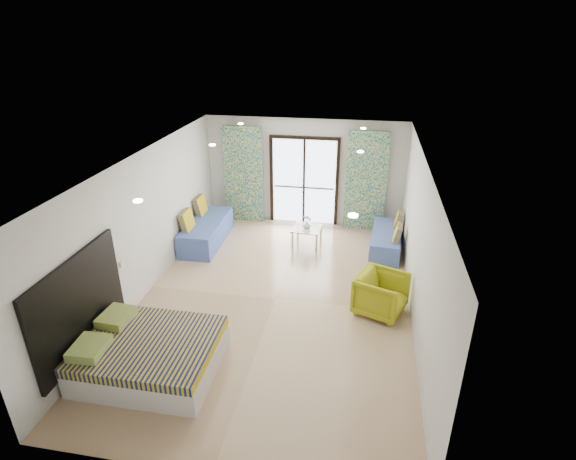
% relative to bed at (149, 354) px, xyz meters
% --- Properties ---
extents(floor, '(5.00, 7.50, 0.01)m').
position_rel_bed_xyz_m(floor, '(1.48, 2.20, -0.28)').
color(floor, tan).
rests_on(floor, ground).
extents(ceiling, '(5.00, 7.50, 0.01)m').
position_rel_bed_xyz_m(ceiling, '(1.48, 2.20, 2.42)').
color(ceiling, silver).
rests_on(ceiling, ground).
extents(wall_back, '(5.00, 0.01, 2.70)m').
position_rel_bed_xyz_m(wall_back, '(1.48, 5.95, 1.07)').
color(wall_back, silver).
rests_on(wall_back, ground).
extents(wall_front, '(5.00, 0.01, 2.70)m').
position_rel_bed_xyz_m(wall_front, '(1.48, -1.55, 1.07)').
color(wall_front, silver).
rests_on(wall_front, ground).
extents(wall_left, '(0.01, 7.50, 2.70)m').
position_rel_bed_xyz_m(wall_left, '(-1.02, 2.20, 1.07)').
color(wall_left, silver).
rests_on(wall_left, ground).
extents(wall_right, '(0.01, 7.50, 2.70)m').
position_rel_bed_xyz_m(wall_right, '(3.98, 2.20, 1.07)').
color(wall_right, silver).
rests_on(wall_right, ground).
extents(balcony_door, '(1.76, 0.08, 2.28)m').
position_rel_bed_xyz_m(balcony_door, '(1.48, 5.92, 0.98)').
color(balcony_door, black).
rests_on(balcony_door, floor).
extents(balcony_rail, '(1.52, 0.03, 0.04)m').
position_rel_bed_xyz_m(balcony_rail, '(1.48, 5.93, 0.67)').
color(balcony_rail, '#595451').
rests_on(balcony_rail, balcony_door).
extents(curtain_left, '(1.00, 0.10, 2.50)m').
position_rel_bed_xyz_m(curtain_left, '(-0.07, 5.77, 0.97)').
color(curtain_left, white).
rests_on(curtain_left, floor).
extents(curtain_right, '(1.00, 0.10, 2.50)m').
position_rel_bed_xyz_m(curtain_right, '(3.03, 5.77, 0.97)').
color(curtain_right, white).
rests_on(curtain_right, floor).
extents(downlight_a, '(0.12, 0.12, 0.02)m').
position_rel_bed_xyz_m(downlight_a, '(0.08, 0.20, 2.39)').
color(downlight_a, '#FFE0B2').
rests_on(downlight_a, ceiling).
extents(downlight_b, '(0.12, 0.12, 0.02)m').
position_rel_bed_xyz_m(downlight_b, '(2.88, 0.20, 2.39)').
color(downlight_b, '#FFE0B2').
rests_on(downlight_b, ceiling).
extents(downlight_c, '(0.12, 0.12, 0.02)m').
position_rel_bed_xyz_m(downlight_c, '(0.08, 3.20, 2.39)').
color(downlight_c, '#FFE0B2').
rests_on(downlight_c, ceiling).
extents(downlight_d, '(0.12, 0.12, 0.02)m').
position_rel_bed_xyz_m(downlight_d, '(2.88, 3.20, 2.39)').
color(downlight_d, '#FFE0B2').
rests_on(downlight_d, ceiling).
extents(downlight_e, '(0.12, 0.12, 0.02)m').
position_rel_bed_xyz_m(downlight_e, '(0.08, 5.20, 2.39)').
color(downlight_e, '#FFE0B2').
rests_on(downlight_e, ceiling).
extents(downlight_f, '(0.12, 0.12, 0.02)m').
position_rel_bed_xyz_m(downlight_f, '(2.88, 5.20, 2.39)').
color(downlight_f, '#FFE0B2').
rests_on(downlight_f, ceiling).
extents(headboard, '(0.06, 2.10, 1.50)m').
position_rel_bed_xyz_m(headboard, '(-0.98, -0.00, 0.77)').
color(headboard, black).
rests_on(headboard, floor).
extents(switch_plate, '(0.02, 0.10, 0.10)m').
position_rel_bed_xyz_m(switch_plate, '(-0.99, 1.25, 0.77)').
color(switch_plate, silver).
rests_on(switch_plate, wall_left).
extents(bed, '(1.96, 1.60, 0.68)m').
position_rel_bed_xyz_m(bed, '(0.00, 0.00, 0.00)').
color(bed, silver).
rests_on(bed, floor).
extents(daybed_left, '(0.81, 2.00, 0.98)m').
position_rel_bed_xyz_m(daybed_left, '(-0.64, 4.31, 0.02)').
color(daybed_left, '#4660A8').
rests_on(daybed_left, floor).
extents(daybed_right, '(0.77, 1.72, 0.83)m').
position_rel_bed_xyz_m(daybed_right, '(3.59, 4.64, -0.02)').
color(daybed_right, '#4660A8').
rests_on(daybed_right, floor).
extents(coffee_table, '(0.70, 0.70, 0.75)m').
position_rel_bed_xyz_m(coffee_table, '(1.75, 4.61, 0.10)').
color(coffee_table, silver).
rests_on(coffee_table, floor).
extents(vase, '(0.19, 0.20, 0.18)m').
position_rel_bed_xyz_m(vase, '(1.75, 4.57, 0.24)').
color(vase, white).
rests_on(vase, coffee_table).
extents(armchair, '(1.00, 1.03, 0.84)m').
position_rel_bed_xyz_m(armchair, '(3.43, 2.12, 0.14)').
color(armchair, '#9FA014').
rests_on(armchair, floor).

